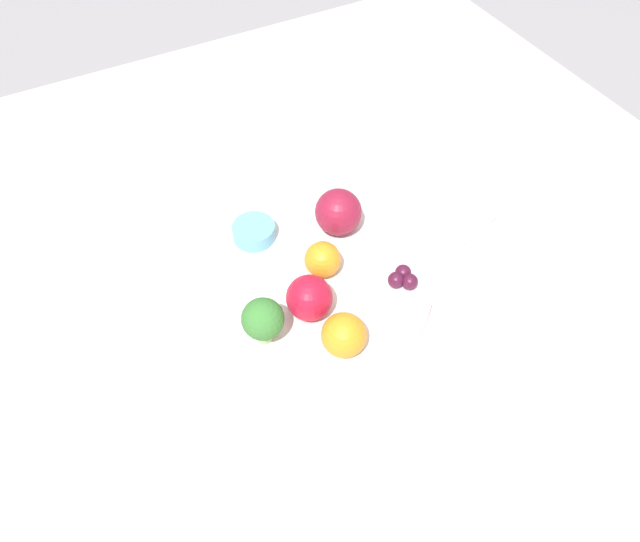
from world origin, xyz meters
name	(u,v)px	position (x,y,z in m)	size (l,w,h in m)	color
ground_plane	(320,304)	(0.00, 0.00, 0.00)	(6.00, 6.00, 0.00)	gray
table_surface	(320,299)	(0.00, 0.00, 0.01)	(1.20, 1.20, 0.02)	silver
bowl	(320,286)	(0.00, 0.00, 0.04)	(0.26, 0.26, 0.03)	white
broccoli	(263,320)	(0.09, 0.05, 0.09)	(0.05, 0.05, 0.06)	#99C17A
apple_red	(309,298)	(0.03, 0.04, 0.08)	(0.05, 0.05, 0.05)	#B7142D
apple_green	(338,212)	(-0.06, -0.06, 0.08)	(0.06, 0.06, 0.06)	maroon
orange_front	(344,335)	(0.02, 0.10, 0.08)	(0.05, 0.05, 0.05)	orange
orange_back	(323,260)	(-0.01, -0.01, 0.07)	(0.04, 0.04, 0.04)	orange
grape_cluster	(403,278)	(-0.08, 0.05, 0.06)	(0.03, 0.03, 0.02)	#47142D
small_cup	(254,232)	(0.04, -0.09, 0.06)	(0.05, 0.05, 0.02)	#66B2DB
napkin	(462,202)	(-0.24, -0.05, 0.02)	(0.16, 0.13, 0.01)	silver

